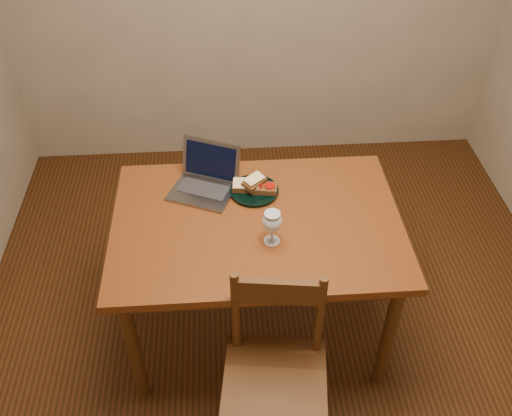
{
  "coord_description": "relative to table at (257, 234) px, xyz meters",
  "views": [
    {
      "loc": [
        -0.25,
        -1.87,
        2.47
      ],
      "look_at": [
        -0.12,
        0.02,
        0.8
      ],
      "focal_mm": 40.0,
      "sensor_mm": 36.0,
      "label": 1
    }
  ],
  "objects": [
    {
      "name": "chair",
      "position": [
        0.03,
        -0.59,
        -0.17
      ],
      "size": [
        0.46,
        0.45,
        0.45
      ],
      "rotation": [
        0.0,
        0.0,
        -0.13
      ],
      "color": "#3F220D",
      "rests_on": "floor"
    },
    {
      "name": "table",
      "position": [
        0.0,
        0.0,
        0.0
      ],
      "size": [
        1.3,
        0.9,
        0.74
      ],
      "color": "#4D220C",
      "rests_on": "floor"
    },
    {
      "name": "laptop",
      "position": [
        -0.22,
        0.26,
        0.14
      ],
      "size": [
        0.37,
        0.36,
        0.21
      ],
      "rotation": [
        0.0,
        0.0,
        -0.41
      ],
      "color": "slate",
      "rests_on": "table"
    },
    {
      "name": "floor",
      "position": [
        0.11,
        -0.0,
        -0.66
      ],
      "size": [
        3.2,
        3.2,
        0.02
      ],
      "primitive_type": "cube",
      "color": "black",
      "rests_on": "ground"
    },
    {
      "name": "plate",
      "position": [
        0.0,
        0.2,
        0.1
      ],
      "size": [
        0.23,
        0.23,
        0.02
      ],
      "primitive_type": "cylinder",
      "color": "black",
      "rests_on": "table"
    },
    {
      "name": "milk_glass",
      "position": [
        0.05,
        -0.14,
        0.17
      ],
      "size": [
        0.08,
        0.08,
        0.16
      ],
      "primitive_type": null,
      "color": "white",
      "rests_on": "table"
    },
    {
      "name": "sandwich_cheese",
      "position": [
        -0.04,
        0.21,
        0.12
      ],
      "size": [
        0.13,
        0.09,
        0.04
      ],
      "primitive_type": null,
      "rotation": [
        0.0,
        0.0,
        -0.13
      ],
      "color": "#381E0C",
      "rests_on": "plate"
    },
    {
      "name": "sandwich_top",
      "position": [
        0.0,
        0.2,
        0.15
      ],
      "size": [
        0.12,
        0.13,
        0.03
      ],
      "primitive_type": null,
      "rotation": [
        0.0,
        0.0,
        0.79
      ],
      "color": "#381E0C",
      "rests_on": "plate"
    },
    {
      "name": "sandwich_tomato",
      "position": [
        0.05,
        0.19,
        0.12
      ],
      "size": [
        0.13,
        0.09,
        0.04
      ],
      "primitive_type": null,
      "rotation": [
        0.0,
        0.0,
        -0.15
      ],
      "color": "#381E0C",
      "rests_on": "plate"
    }
  ]
}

